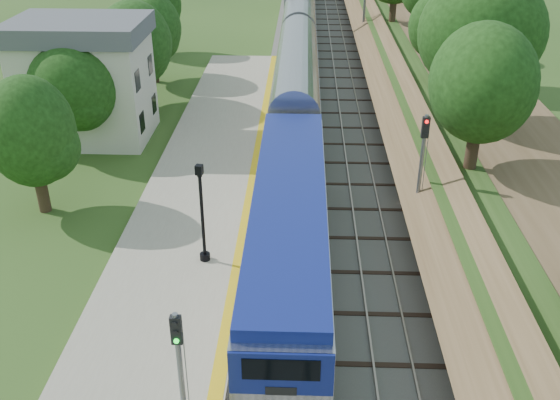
{
  "coord_description": "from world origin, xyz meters",
  "views": [
    {
      "loc": [
        0.49,
        -9.69,
        16.49
      ],
      "look_at": [
        -0.5,
        15.9,
        2.8
      ],
      "focal_mm": 40.0,
      "sensor_mm": 36.0,
      "label": 1
    }
  ],
  "objects_px": {
    "lamppost_far": "(203,219)",
    "signal_farside": "(421,164)",
    "station_building": "(85,79)",
    "signal_platform": "(180,371)"
  },
  "relations": [
    {
      "from": "lamppost_far",
      "to": "signal_platform",
      "type": "relative_size",
      "value": 0.9
    },
    {
      "from": "lamppost_far",
      "to": "station_building",
      "type": "bearing_deg",
      "value": 122.88
    },
    {
      "from": "signal_farside",
      "to": "signal_platform",
      "type": "bearing_deg",
      "value": -123.11
    },
    {
      "from": "station_building",
      "to": "signal_platform",
      "type": "height_order",
      "value": "station_building"
    },
    {
      "from": "station_building",
      "to": "signal_farside",
      "type": "xyz_separation_m",
      "value": [
        20.2,
        -12.36,
        -0.1
      ]
    },
    {
      "from": "station_building",
      "to": "signal_platform",
      "type": "bearing_deg",
      "value": -67.13
    },
    {
      "from": "signal_platform",
      "to": "signal_farside",
      "type": "relative_size",
      "value": 0.85
    },
    {
      "from": "lamppost_far",
      "to": "signal_platform",
      "type": "bearing_deg",
      "value": -84.52
    },
    {
      "from": "lamppost_far",
      "to": "signal_farside",
      "type": "relative_size",
      "value": 0.76
    },
    {
      "from": "signal_platform",
      "to": "signal_farside",
      "type": "bearing_deg",
      "value": 56.89
    }
  ]
}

